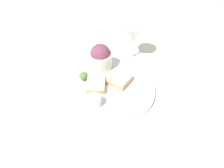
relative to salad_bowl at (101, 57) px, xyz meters
The scene contains 8 objects.
ground_plane 0.15m from the salad_bowl, 151.99° to the right, with size 4.00×4.00×0.00m, color beige.
dinner_plate 0.14m from the salad_bowl, 151.99° to the right, with size 0.32×0.32×0.01m.
salad_bowl is the anchor object (origin of this frame).
sauce_ramekin 0.21m from the salad_bowl, behind, with size 0.05×0.05×0.04m.
cheese_toast_near 0.12m from the salad_bowl, 132.81° to the right, with size 0.10×0.10×0.03m.
cheese_toast_far 0.12m from the salad_bowl, behind, with size 0.09×0.08×0.03m.
wine_glass 0.16m from the salad_bowl, 50.28° to the right, with size 0.09×0.09×0.15m.
garnish 0.11m from the salad_bowl, 149.20° to the left, with size 0.03×0.03×0.03m.
Camera 1 is at (-0.57, -0.08, 0.58)m, focal length 35.00 mm.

